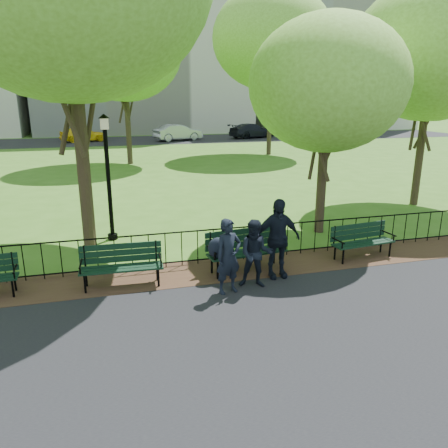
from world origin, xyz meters
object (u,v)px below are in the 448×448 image
object	(u,v)px
park_bench_right_a	(361,237)
tree_far_e	(272,38)
tree_mid_e	(433,51)
sedan_silver	(178,132)
lamppost	(108,173)
tree_near_e	(328,84)
person_mid	(256,254)
sedan_dark	(252,131)
person_left	(229,256)
tree_far_c	(124,50)
person_right	(277,238)
taxi	(83,134)
park_bench_main	(233,246)
park_bench_left_a	(121,261)

from	to	relation	value
park_bench_right_a	tree_far_e	size ratio (longest dim) A/B	0.15
tree_mid_e	sedan_silver	size ratio (longest dim) A/B	1.75
lamppost	tree_near_e	bearing A→B (deg)	-8.43
lamppost	person_mid	world-z (taller)	lamppost
park_bench_right_a	sedan_silver	distance (m)	32.30
sedan_silver	sedan_dark	xyz separation A→B (m)	(7.69, 0.84, -0.05)
park_bench_right_a	person_left	distance (m)	4.07
park_bench_right_a	sedan_dark	bearing A→B (deg)	69.38
tree_far_c	park_bench_right_a	bearing A→B (deg)	-75.68
park_bench_right_a	tree_mid_e	size ratio (longest dim) A/B	0.22
tree_mid_e	person_right	xyz separation A→B (m)	(-7.87, -5.26, -4.67)
taxi	sedan_silver	distance (m)	8.72
tree_near_e	person_left	xyz separation A→B (m)	(-3.91, -3.49, -3.56)
park_bench_main	tree_far_c	world-z (taller)	tree_far_c
person_mid	sedan_dark	world-z (taller)	person_mid
tree_far_e	sedan_dark	world-z (taller)	tree_far_e
tree_far_e	park_bench_main	bearing A→B (deg)	-113.06
tree_far_c	tree_far_e	bearing A→B (deg)	11.14
person_left	person_mid	xyz separation A→B (m)	(0.65, 0.13, -0.05)
park_bench_main	park_bench_left_a	world-z (taller)	park_bench_main
park_bench_main	lamppost	xyz separation A→B (m)	(-2.69, 3.43, 1.28)
sedan_dark	tree_far_e	bearing A→B (deg)	148.18
lamppost	sedan_dark	size ratio (longest dim) A/B	0.73
lamppost	sedan_dark	xyz separation A→B (m)	(14.52, 29.86, -1.23)
tree_far_c	tree_far_e	distance (m)	10.24
tree_near_e	taxi	bearing A→B (deg)	104.39
tree_far_c	tree_far_e	xyz separation A→B (m)	(9.98, 1.97, 1.19)
park_bench_main	sedan_silver	bearing A→B (deg)	75.72
tree_near_e	person_left	bearing A→B (deg)	-138.30
person_left	sedan_dark	world-z (taller)	person_left
park_bench_left_a	person_right	size ratio (longest dim) A/B	0.97
lamppost	tree_far_e	world-z (taller)	tree_far_e
park_bench_left_a	tree_mid_e	size ratio (longest dim) A/B	0.22
person_mid	person_right	bearing A→B (deg)	51.87
park_bench_right_a	taxi	size ratio (longest dim) A/B	0.42
taxi	sedan_silver	bearing A→B (deg)	-113.31
tree_near_e	person_mid	bearing A→B (deg)	-134.19
park_bench_left_a	tree_far_c	bearing A→B (deg)	88.38
park_bench_left_a	tree_near_e	distance (m)	7.60
park_bench_right_a	lamppost	world-z (taller)	lamppost
tree_far_e	sedan_silver	xyz separation A→B (m)	(-4.62, 11.87, -7.05)
lamppost	person_right	xyz separation A→B (m)	(3.59, -3.88, -1.02)
park_bench_right_a	lamppost	xyz separation A→B (m)	(-6.19, 3.27, 1.41)
park_bench_main	park_bench_left_a	size ratio (longest dim) A/B	1.11
tree_far_c	person_left	xyz separation A→B (m)	(0.82, -19.60, -5.80)
park_bench_main	park_bench_right_a	xyz separation A→B (m)	(3.50, 0.16, -0.13)
person_right	tree_far_c	bearing A→B (deg)	97.04
person_right	sedan_dark	bearing A→B (deg)	72.76
park_bench_right_a	person_right	bearing A→B (deg)	-173.14
lamppost	tree_mid_e	bearing A→B (deg)	6.83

